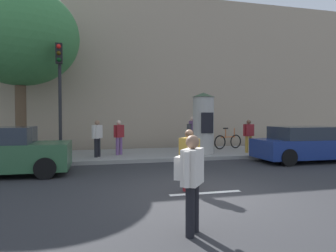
{
  "coord_description": "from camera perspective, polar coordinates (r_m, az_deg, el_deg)",
  "views": [
    {
      "loc": [
        -2.72,
        -6.89,
        1.87
      ],
      "look_at": [
        -0.42,
        2.0,
        1.55
      ],
      "focal_mm": 32.97,
      "sensor_mm": 36.0,
      "label": 1
    }
  ],
  "objects": [
    {
      "name": "pedestrian_tallest",
      "position": [
        15.45,
        4.51,
        -0.7
      ],
      "size": [
        0.4,
        0.64,
        1.67
      ],
      "color": "navy",
      "rests_on": "sidewalk_curb"
    },
    {
      "name": "building_backdrop",
      "position": [
        19.23,
        -6.32,
        8.96
      ],
      "size": [
        36.0,
        5.0,
        8.43
      ],
      "primitive_type": "cube",
      "color": "tan",
      "rests_on": "ground_plane"
    },
    {
      "name": "street_tree",
      "position": [
        14.61,
        -25.75,
        14.68
      ],
      "size": [
        4.8,
        4.8,
        7.04
      ],
      "color": "brown",
      "rests_on": "sidewalk_curb"
    },
    {
      "name": "traffic_light",
      "position": [
        12.24,
        -19.41,
        7.57
      ],
      "size": [
        0.24,
        0.45,
        4.37
      ],
      "color": "black",
      "rests_on": "sidewalk_curb"
    },
    {
      "name": "sidewalk_curb",
      "position": [
        14.27,
        -3.4,
        -5.27
      ],
      "size": [
        36.0,
        4.0,
        0.15
      ],
      "primitive_type": "cube",
      "color": "gray",
      "rests_on": "ground_plane"
    },
    {
      "name": "pedestrian_in_light_jacket",
      "position": [
        13.07,
        -12.95,
        -1.68
      ],
      "size": [
        0.45,
        0.59,
        1.53
      ],
      "color": "black",
      "rests_on": "sidewalk_curb"
    },
    {
      "name": "pedestrian_with_backpack",
      "position": [
        4.89,
        4.29,
        -9.03
      ],
      "size": [
        0.53,
        0.56,
        1.56
      ],
      "color": "black",
      "rests_on": "ground_plane"
    },
    {
      "name": "pedestrian_with_bag",
      "position": [
        14.73,
        14.68,
        -1.32
      ],
      "size": [
        0.63,
        0.36,
        1.52
      ],
      "color": "#B78C33",
      "rests_on": "sidewalk_curb"
    },
    {
      "name": "pedestrian_in_red_top",
      "position": [
        13.63,
        -9.05,
        -1.64
      ],
      "size": [
        0.48,
        0.42,
        1.51
      ],
      "color": "#724C84",
      "rests_on": "sidewalk_curb"
    },
    {
      "name": "pedestrian_near_pole",
      "position": [
        7.6,
        3.94,
        -5.53
      ],
      "size": [
        0.45,
        0.45,
        1.53
      ],
      "color": "maroon",
      "rests_on": "ground_plane"
    },
    {
      "name": "ground_plane",
      "position": [
        7.64,
        6.99,
        -12.21
      ],
      "size": [
        80.0,
        80.0,
        0.0
      ],
      "primitive_type": "plane",
      "color": "#2B2B2D"
    },
    {
      "name": "poster_column",
      "position": [
        13.89,
        6.54,
        0.59
      ],
      "size": [
        1.03,
        1.03,
        2.74
      ],
      "color": "#B2ADA3",
      "rests_on": "sidewalk_curb"
    },
    {
      "name": "parked_car_blue",
      "position": [
        13.77,
        24.54,
        -3.13
      ],
      "size": [
        4.48,
        2.0,
        1.42
      ],
      "color": "navy",
      "rests_on": "ground_plane"
    },
    {
      "name": "lane_markings",
      "position": [
        7.64,
        6.99,
        -12.18
      ],
      "size": [
        25.8,
        0.16,
        0.01
      ],
      "color": "silver",
      "rests_on": "ground_plane"
    },
    {
      "name": "bicycle_leaning",
      "position": [
        16.22,
        11.03,
        -2.78
      ],
      "size": [
        1.72,
        0.52,
        1.09
      ],
      "color": "black",
      "rests_on": "sidewalk_curb"
    }
  ]
}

